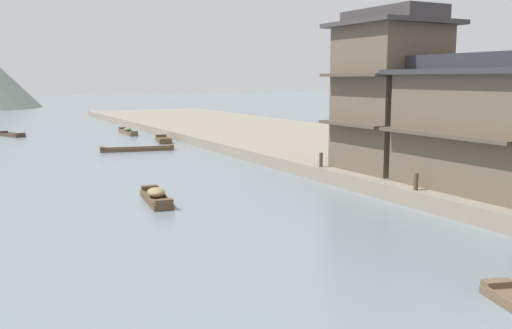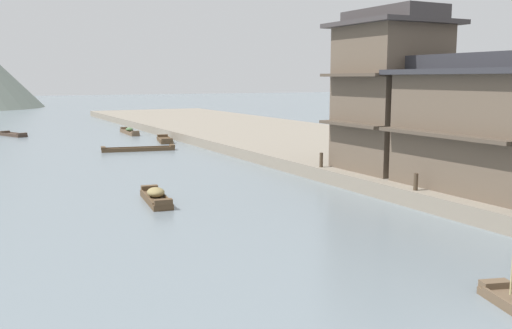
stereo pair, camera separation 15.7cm
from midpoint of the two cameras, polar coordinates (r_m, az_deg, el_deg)
riverbank_right at (r=45.09m, az=9.09°, el=1.62°), size 18.00×110.00×0.77m
boat_moored_nearest at (r=27.27m, az=-10.12°, el=-3.24°), size 1.36×3.93×0.71m
boat_moored_second at (r=53.21m, az=-9.34°, el=2.43°), size 1.91×4.22×0.50m
boat_moored_third at (r=46.90m, az=-11.90°, el=1.50°), size 5.90×2.04×0.42m
boat_moored_far at (r=61.53m, az=-12.79°, el=3.21°), size 0.97×5.64×0.68m
boat_midriver_drifting at (r=62.76m, az=-23.37°, el=2.75°), size 2.47×3.90×0.44m
house_waterfront_second at (r=28.21m, az=22.49°, el=3.84°), size 6.89×8.23×6.14m
house_waterfront_tall at (r=32.33m, az=13.07°, el=7.14°), size 5.76×5.73×8.74m
mooring_post_dock_mid at (r=26.76m, az=15.57°, el=-1.67°), size 0.20×0.20×0.78m
mooring_post_dock_far at (r=32.70m, az=6.39°, el=0.47°), size 0.20×0.20×0.83m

